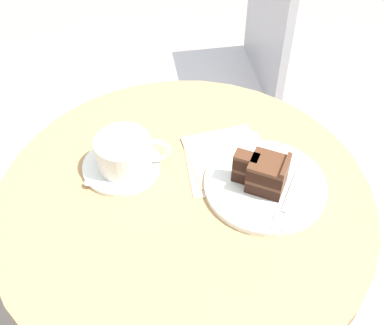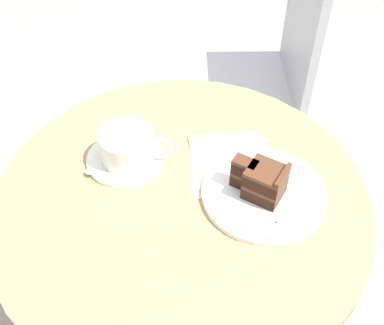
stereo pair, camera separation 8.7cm
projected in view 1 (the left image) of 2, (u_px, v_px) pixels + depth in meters
cafe_table at (185, 237)px, 0.97m from camera, size 0.69×0.69×0.74m
saucer at (122, 166)px, 0.92m from camera, size 0.15×0.15×0.01m
coffee_cup at (125, 153)px, 0.89m from camera, size 0.14×0.10×0.06m
teaspoon at (105, 183)px, 0.88m from camera, size 0.11×0.02×0.00m
cake_plate at (265, 185)px, 0.88m from camera, size 0.22×0.22×0.01m
cake_slice at (264, 173)px, 0.85m from camera, size 0.10×0.08×0.07m
fork at (286, 205)px, 0.84m from camera, size 0.08×0.14×0.00m
napkin at (227, 159)px, 0.93m from camera, size 0.17×0.19×0.00m
cafe_chair at (236, 59)px, 1.49m from camera, size 0.41×0.41×0.93m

